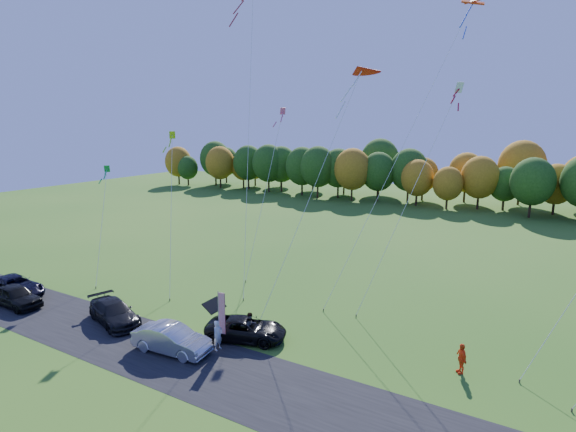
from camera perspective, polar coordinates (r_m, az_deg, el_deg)
The scene contains 19 objects.
ground at distance 30.29m, azimuth -5.93°, elevation -15.11°, with size 160.00×160.00×0.00m, color #285B18.
asphalt_strip at distance 27.55m, azimuth -11.08°, elevation -18.15°, with size 90.00×6.00×0.01m, color black.
tree_line at distance 79.58m, azimuth 18.05°, elevation 1.17°, with size 116.00×12.00×10.00m, color #1E4711, non-canonical shape.
black_suv at distance 29.76m, azimuth -5.32°, elevation -14.07°, with size 2.38×5.16×1.43m, color black.
silver_sedan at distance 29.03m, azimuth -14.57°, elevation -14.88°, with size 1.73×4.97×1.64m, color #BAB9BE.
dark_truck_a at distance 34.08m, azimuth -21.22°, elevation -11.32°, with size 2.14×5.27×1.53m, color black.
dark_truck_b at distance 40.25m, azimuth -31.29°, elevation -8.66°, with size 1.92×4.76×1.62m, color black.
dark_suv_west at distance 42.62m, azimuth -31.43°, elevation -7.63°, with size 2.64×5.72×1.59m, color black.
person_tailgate_a at distance 28.66m, azimuth -8.90°, elevation -14.74°, with size 0.68×0.45×1.87m, color silver.
person_tailgate_b at distance 29.73m, azimuth -4.77°, elevation -13.73°, with size 0.86×0.67×1.77m, color gray.
person_east at distance 27.74m, azimuth 21.15°, elevation -16.50°, with size 1.02×0.43×1.75m, color #F74B17.
feather_flag at distance 28.57m, azimuth -8.50°, elevation -12.07°, with size 0.47×0.15×3.58m.
kite_delta_blue at distance 38.50m, azimuth -5.03°, elevation 10.94°, with size 6.45×10.30×27.36m.
kite_parafoil_orange at distance 35.68m, azimuth 14.13°, elevation 8.09°, with size 8.70×12.57×23.65m.
kite_delta_red at distance 32.74m, azimuth 3.44°, elevation 3.93°, with size 4.29×11.58×19.23m.
kite_diamond_yellow at distance 38.50m, azimuth -14.63°, elevation 0.51°, with size 4.88×6.14×13.31m.
kite_diamond_green at distance 42.86m, azimuth -22.58°, elevation -1.03°, with size 3.91×5.21×10.18m.
kite_diamond_white at distance 33.28m, azimuth 14.98°, elevation 1.87°, with size 5.44×7.13×16.90m.
kite_diamond_pink at distance 40.84m, azimuth -2.75°, elevation 4.02°, with size 1.08×7.22×15.42m.
Camera 1 is at (16.15, -21.74, 13.57)m, focal length 28.00 mm.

